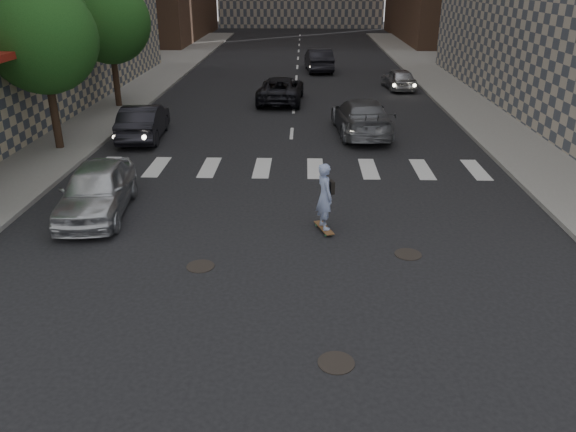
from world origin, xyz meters
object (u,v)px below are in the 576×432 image
object	(u,v)px
traffic_car_c	(281,89)
traffic_car_e	(319,60)
tree_b	(44,33)
traffic_car_d	(399,79)
tree_c	(110,18)
skateboarder	(325,196)
traffic_car_a	(144,122)
traffic_car_b	(361,117)
silver_sedan	(96,190)

from	to	relation	value
traffic_car_c	traffic_car_e	xyz separation A→B (m)	(2.39, 11.17, 0.11)
tree_b	traffic_car_d	xyz separation A→B (m)	(15.95, 13.75, -3.98)
tree_c	skateboarder	xyz separation A→B (m)	(10.61, -15.71, -3.60)
traffic_car_d	skateboarder	bearing A→B (deg)	69.81
traffic_car_a	traffic_car_e	distance (m)	20.66
tree_b	traffic_car_e	xyz separation A→B (m)	(11.08, 20.86, -3.82)
tree_b	traffic_car_b	distance (m)	13.48
skateboarder	tree_b	bearing A→B (deg)	123.99
traffic_car_c	traffic_car_b	bearing A→B (deg)	122.54
skateboarder	traffic_car_d	distance (m)	22.12
traffic_car_c	traffic_car_e	world-z (taller)	traffic_car_e
skateboarder	traffic_car_d	bearing A→B (deg)	56.01
traffic_car_e	traffic_car_a	bearing A→B (deg)	61.72
traffic_car_e	traffic_car_b	bearing A→B (deg)	89.68
traffic_car_d	traffic_car_a	bearing A→B (deg)	36.24
skateboarder	traffic_car_d	xyz separation A→B (m)	(5.35, 21.46, -0.39)
tree_c	silver_sedan	size ratio (longest dim) A/B	1.46
silver_sedan	traffic_car_c	world-z (taller)	silver_sedan
tree_c	traffic_car_d	size ratio (longest dim) A/B	1.69
tree_b	traffic_car_a	world-z (taller)	tree_b
traffic_car_b	traffic_car_d	distance (m)	11.39
skateboarder	traffic_car_a	xyz separation A→B (m)	(-7.65, 9.58, -0.30)
traffic_car_b	skateboarder	bearing A→B (deg)	75.19
traffic_car_c	traffic_car_e	distance (m)	11.43
traffic_car_a	tree_c	bearing A→B (deg)	-68.58
silver_sedan	traffic_car_a	size ratio (longest dim) A/B	0.98
traffic_car_c	skateboarder	bearing A→B (deg)	99.06
silver_sedan	traffic_car_e	distance (m)	28.46
tree_b	traffic_car_a	xyz separation A→B (m)	(2.95, 1.86, -3.89)
tree_c	traffic_car_e	bearing A→B (deg)	49.26
tree_c	traffic_car_b	bearing A→B (deg)	-22.19
skateboarder	traffic_car_b	distance (m)	10.76
traffic_car_b	traffic_car_c	distance (m)	7.86
silver_sedan	traffic_car_e	world-z (taller)	traffic_car_e
traffic_car_c	traffic_car_d	size ratio (longest dim) A/B	1.32
traffic_car_d	traffic_car_e	world-z (taller)	traffic_car_e
traffic_car_a	traffic_car_b	distance (m)	9.69
silver_sedan	traffic_car_e	xyz separation A→B (m)	(7.28, 27.52, 0.06)
skateboarder	silver_sedan	size ratio (longest dim) A/B	0.44
traffic_car_a	traffic_car_c	world-z (taller)	traffic_car_a
traffic_car_d	traffic_car_e	size ratio (longest dim) A/B	0.78
traffic_car_a	skateboarder	bearing A→B (deg)	124.34
skateboarder	silver_sedan	world-z (taller)	skateboarder
tree_b	skateboarder	bearing A→B (deg)	-36.02
traffic_car_c	silver_sedan	bearing A→B (deg)	76.12
skateboarder	traffic_car_c	xyz separation A→B (m)	(-1.91, 17.40, -0.33)
tree_b	silver_sedan	distance (m)	8.59
tree_c	traffic_car_a	bearing A→B (deg)	-64.29
traffic_car_a	traffic_car_d	xyz separation A→B (m)	(13.00, 11.88, -0.09)
skateboarder	traffic_car_e	distance (m)	28.58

